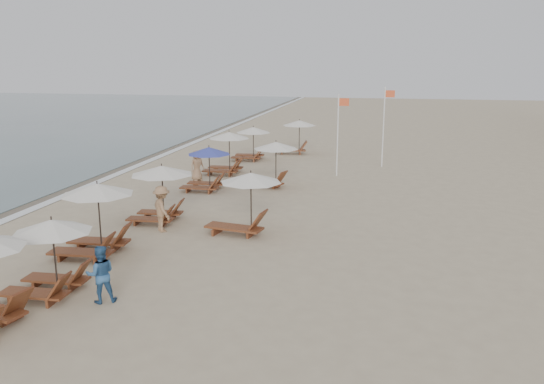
% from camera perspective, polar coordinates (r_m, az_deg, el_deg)
% --- Properties ---
extents(ground, '(160.00, 160.00, 0.00)m').
position_cam_1_polar(ground, '(14.88, -2.50, -11.07)').
color(ground, tan).
rests_on(ground, ground).
extents(wet_sand_band, '(3.20, 140.00, 0.01)m').
position_cam_1_polar(wet_sand_band, '(28.75, -21.95, 0.05)').
color(wet_sand_band, '#6B5E4C').
rests_on(wet_sand_band, ground).
extents(foam_line, '(0.50, 140.00, 0.02)m').
position_cam_1_polar(foam_line, '(28.05, -19.75, -0.07)').
color(foam_line, white).
rests_on(foam_line, ground).
extents(lounger_station_1, '(2.38, 2.07, 2.11)m').
position_cam_1_polar(lounger_station_1, '(15.99, -21.93, -6.17)').
color(lounger_station_1, brown).
rests_on(lounger_station_1, ground).
extents(lounger_station_2, '(2.65, 2.29, 2.37)m').
position_cam_1_polar(lounger_station_2, '(18.71, -17.84, -2.77)').
color(lounger_station_2, brown).
rests_on(lounger_station_2, ground).
extents(lounger_station_3, '(2.51, 2.39, 2.22)m').
position_cam_1_polar(lounger_station_3, '(21.87, -11.52, 0.18)').
color(lounger_station_3, brown).
rests_on(lounger_station_3, ground).
extents(lounger_station_4, '(2.38, 2.07, 2.11)m').
position_cam_1_polar(lounger_station_4, '(26.90, -6.83, 2.39)').
color(lounger_station_4, brown).
rests_on(lounger_station_4, ground).
extents(lounger_station_5, '(2.55, 2.25, 2.32)m').
position_cam_1_polar(lounger_station_5, '(30.75, -4.77, 4.01)').
color(lounger_station_5, brown).
rests_on(lounger_station_5, ground).
extents(lounger_station_6, '(2.45, 2.16, 2.08)m').
position_cam_1_polar(lounger_station_6, '(34.95, -2.24, 5.03)').
color(lounger_station_6, brown).
rests_on(lounger_station_6, ground).
extents(inland_station_0, '(2.82, 2.24, 2.22)m').
position_cam_1_polar(inland_station_0, '(19.97, -3.00, -0.68)').
color(inland_station_0, brown).
rests_on(inland_station_0, ground).
extents(inland_station_1, '(2.66, 2.24, 2.22)m').
position_cam_1_polar(inland_station_1, '(27.40, -0.04, 3.43)').
color(inland_station_1, brown).
rests_on(inland_station_1, ground).
extents(inland_station_2, '(2.74, 2.24, 2.22)m').
position_cam_1_polar(inland_station_2, '(37.28, 2.43, 5.99)').
color(inland_station_2, brown).
rests_on(inland_station_2, ground).
extents(beachgoer_mid_a, '(0.94, 0.88, 1.53)m').
position_cam_1_polar(beachgoer_mid_a, '(15.19, -17.10, -8.02)').
color(beachgoer_mid_a, '#2D5887').
rests_on(beachgoer_mid_a, ground).
extents(beachgoer_mid_b, '(1.22, 1.23, 1.70)m').
position_cam_1_polar(beachgoer_mid_b, '(20.72, -11.18, -1.70)').
color(beachgoer_mid_b, '#9A714E').
rests_on(beachgoer_mid_b, ground).
extents(beachgoer_far_b, '(0.88, 0.93, 1.60)m').
position_cam_1_polar(beachgoer_far_b, '(29.23, -7.66, 2.71)').
color(beachgoer_far_b, '#A07857').
rests_on(beachgoer_far_b, ground).
extents(flag_pole_near, '(0.60, 0.08, 4.37)m').
position_cam_1_polar(flag_pole_near, '(30.08, 6.80, 6.18)').
color(flag_pole_near, silver).
rests_on(flag_pole_near, ground).
extents(flag_pole_far, '(0.60, 0.08, 4.64)m').
position_cam_1_polar(flag_pole_far, '(33.19, 11.39, 6.92)').
color(flag_pole_far, silver).
rests_on(flag_pole_far, ground).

